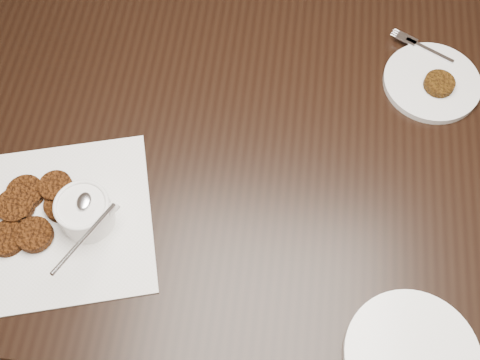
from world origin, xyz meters
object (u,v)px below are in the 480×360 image
plate_with_patty (433,80)px  plate_empty (412,357)px  napkin (63,222)px  table (295,222)px  sauce_ramekin (81,204)px

plate_with_patty → plate_empty: size_ratio=0.89×
napkin → plate_with_patty: (0.68, 0.39, 0.01)m
table → napkin: bearing=-154.0°
plate_empty → sauce_ramekin: bearing=163.0°
napkin → sauce_ramekin: (0.05, 0.01, 0.07)m
table → plate_with_patty: size_ratio=7.27×
table → plate_with_patty: bearing=37.0°
table → napkin: napkin is taller
sauce_ramekin → plate_empty: 0.61m
sauce_ramekin → plate_with_patty: bearing=31.4°
sauce_ramekin → plate_empty: size_ratio=0.60×
table → napkin: size_ratio=4.50×
table → plate_with_patty: 0.49m
napkin → sauce_ramekin: sauce_ramekin is taller
plate_with_patty → table: bearing=-143.0°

